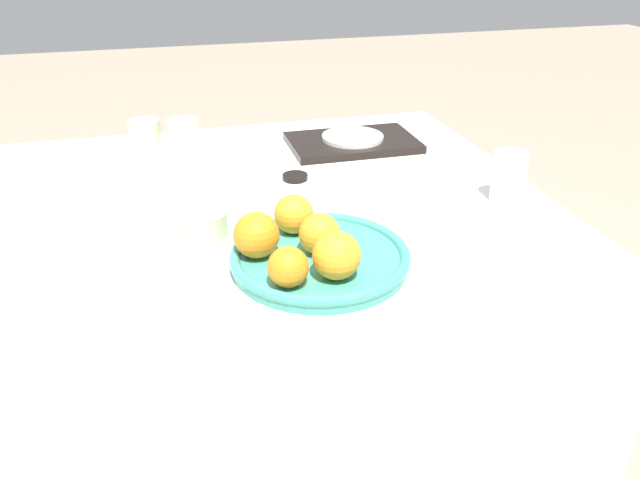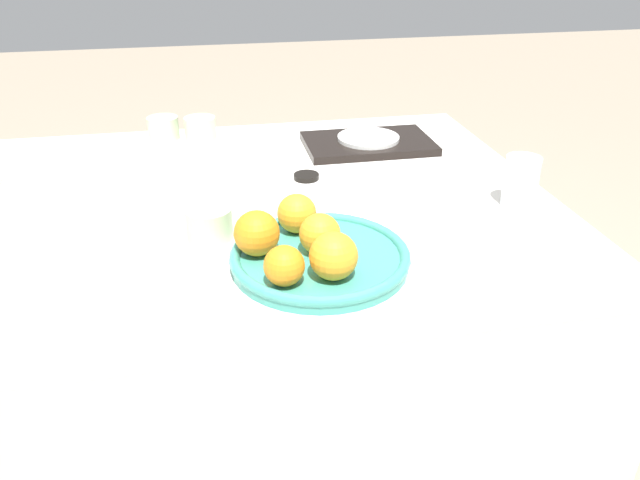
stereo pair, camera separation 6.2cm
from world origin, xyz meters
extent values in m
plane|color=gray|center=(0.00, 0.00, 0.00)|extent=(12.00, 12.00, 0.00)
cube|color=silver|center=(0.00, 0.00, 0.39)|extent=(1.41, 1.06, 0.78)
cylinder|color=teal|center=(0.15, -0.30, 0.79)|extent=(0.31, 0.31, 0.02)
torus|color=teal|center=(0.15, -0.30, 0.80)|extent=(0.31, 0.31, 0.02)
sphere|color=orange|center=(0.15, -0.29, 0.83)|extent=(0.07, 0.07, 0.07)
sphere|color=orange|center=(0.08, -0.38, 0.83)|extent=(0.07, 0.07, 0.07)
sphere|color=orange|center=(0.12, -0.20, 0.84)|extent=(0.07, 0.07, 0.07)
sphere|color=orange|center=(0.16, -0.37, 0.84)|extent=(0.08, 0.08, 0.08)
sphere|color=orange|center=(0.04, -0.27, 0.84)|extent=(0.08, 0.08, 0.08)
cylinder|color=silver|center=(0.60, -0.13, 0.83)|extent=(0.07, 0.07, 0.11)
cube|color=black|center=(0.39, 0.28, 0.79)|extent=(0.33, 0.21, 0.02)
cylinder|color=silver|center=(0.39, 0.28, 0.80)|extent=(0.16, 0.16, 0.01)
cylinder|color=#B7CC9E|center=(-0.03, -0.15, 0.81)|extent=(0.09, 0.09, 0.06)
cylinder|color=#B7CC9E|center=(-0.13, 0.45, 0.81)|extent=(0.08, 0.08, 0.06)
cylinder|color=#B7CC9E|center=(-0.04, 0.41, 0.81)|extent=(0.08, 0.08, 0.07)
cylinder|color=black|center=(0.19, 0.10, 0.78)|extent=(0.06, 0.06, 0.01)
camera|label=1|loc=(-0.09, -1.21, 1.33)|focal=35.00mm
camera|label=2|loc=(-0.03, -1.22, 1.33)|focal=35.00mm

